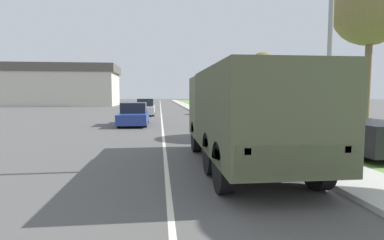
# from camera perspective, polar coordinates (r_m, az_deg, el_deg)

# --- Properties ---
(ground_plane) EXTENTS (180.00, 180.00, 0.00)m
(ground_plane) POSITION_cam_1_polar(r_m,az_deg,el_deg) (39.88, -5.96, 1.92)
(ground_plane) COLOR #565451
(lane_centre_stripe) EXTENTS (0.12, 120.00, 0.00)m
(lane_centre_stripe) POSITION_cam_1_polar(r_m,az_deg,el_deg) (39.88, -5.96, 1.92)
(lane_centre_stripe) COLOR silver
(lane_centre_stripe) RESTS_ON ground
(sidewalk_right) EXTENTS (1.80, 120.00, 0.12)m
(sidewalk_right) POSITION_cam_1_polar(r_m,az_deg,el_deg) (40.15, 0.48, 2.05)
(sidewalk_right) COLOR beige
(sidewalk_right) RESTS_ON ground
(grass_strip_right) EXTENTS (7.00, 120.00, 0.02)m
(grass_strip_right) POSITION_cam_1_polar(r_m,az_deg,el_deg) (40.90, 6.62, 2.00)
(grass_strip_right) COLOR #6B9347
(grass_strip_right) RESTS_ON ground
(military_truck) EXTENTS (2.41, 6.96, 2.75)m
(military_truck) POSITION_cam_1_polar(r_m,az_deg,el_deg) (8.65, 9.81, 1.52)
(military_truck) COLOR #545B3D
(military_truck) RESTS_ON ground
(car_nearest_ahead) EXTENTS (1.85, 4.74, 1.52)m
(car_nearest_ahead) POSITION_cam_1_polar(r_m,az_deg,el_deg) (20.66, -10.99, 0.95)
(car_nearest_ahead) COLOR navy
(car_nearest_ahead) RESTS_ON ground
(car_second_ahead) EXTENTS (1.73, 4.63, 1.64)m
(car_second_ahead) POSITION_cam_1_polar(r_m,az_deg,el_deg) (30.04, -8.82, 2.30)
(car_second_ahead) COLOR silver
(car_second_ahead) RESTS_ON ground
(pickup_truck) EXTENTS (1.91, 5.50, 1.88)m
(pickup_truck) POSITION_cam_1_polar(r_m,az_deg,el_deg) (12.86, 26.56, -0.99)
(pickup_truck) COLOR black
(pickup_truck) RESTS_ON grass_strip_right
(tree_mid_right) EXTENTS (3.66, 3.66, 8.15)m
(tree_mid_right) POSITION_cam_1_polar(r_m,az_deg,el_deg) (17.98, 30.92, 17.80)
(tree_mid_right) COLOR brown
(tree_mid_right) RESTS_ON grass_strip_right
(tree_far_right) EXTENTS (2.75, 2.75, 6.48)m
(tree_far_right) POSITION_cam_1_polar(r_m,az_deg,el_deg) (32.80, 13.38, 10.03)
(tree_far_right) COLOR brown
(tree_far_right) RESTS_ON grass_strip_right
(utility_box) EXTENTS (0.55, 0.45, 0.70)m
(utility_box) POSITION_cam_1_polar(r_m,az_deg,el_deg) (13.08, 23.05, -3.03)
(utility_box) COLOR #3D7042
(utility_box) RESTS_ON grass_strip_right
(building_distant) EXTENTS (20.15, 10.16, 7.27)m
(building_distant) POSITION_cam_1_polar(r_m,az_deg,el_deg) (58.86, -23.74, 6.09)
(building_distant) COLOR beige
(building_distant) RESTS_ON ground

